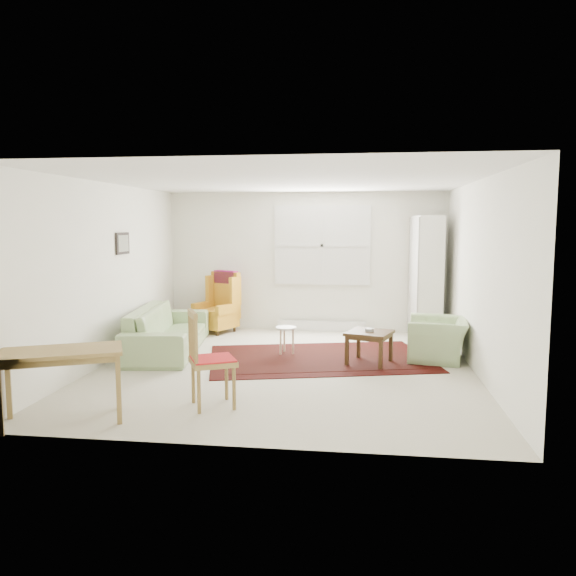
# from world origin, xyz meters

# --- Properties ---
(room) EXTENTS (5.04, 5.54, 2.51)m
(room) POSITION_xyz_m (0.02, 0.21, 1.26)
(room) COLOR beige
(room) RESTS_ON ground
(rug) EXTENTS (3.50, 2.69, 0.03)m
(rug) POSITION_xyz_m (0.42, 0.55, 0.02)
(rug) COLOR black
(rug) RESTS_ON ground
(sofa) EXTENTS (1.20, 2.42, 0.94)m
(sofa) POSITION_xyz_m (-1.90, 0.72, 0.47)
(sofa) COLOR #8EAA71
(sofa) RESTS_ON ground
(armchair) EXTENTS (0.91, 1.01, 0.71)m
(armchair) POSITION_xyz_m (2.10, 0.71, 0.36)
(armchair) COLOR #8EAA71
(armchair) RESTS_ON ground
(wingback_chair) EXTENTS (0.86, 0.88, 1.09)m
(wingback_chair) POSITION_xyz_m (-1.56, 2.29, 0.55)
(wingback_chair) COLOR orange
(wingback_chair) RESTS_ON ground
(coffee_table) EXTENTS (0.72, 0.72, 0.47)m
(coffee_table) POSITION_xyz_m (1.13, 0.33, 0.23)
(coffee_table) COLOR #3B2512
(coffee_table) RESTS_ON ground
(stool) EXTENTS (0.36, 0.36, 0.42)m
(stool) POSITION_xyz_m (-0.09, 0.77, 0.21)
(stool) COLOR white
(stool) RESTS_ON ground
(cabinet) EXTENTS (0.52, 0.87, 2.07)m
(cabinet) POSITION_xyz_m (2.10, 2.35, 1.04)
(cabinet) COLOR white
(cabinet) RESTS_ON ground
(desk) EXTENTS (1.27, 1.00, 0.72)m
(desk) POSITION_xyz_m (-1.88, -2.35, 0.36)
(desk) COLOR olive
(desk) RESTS_ON ground
(desk_chair) EXTENTS (0.61, 0.61, 1.04)m
(desk_chair) POSITION_xyz_m (-0.54, -1.71, 0.52)
(desk_chair) COLOR olive
(desk_chair) RESTS_ON ground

